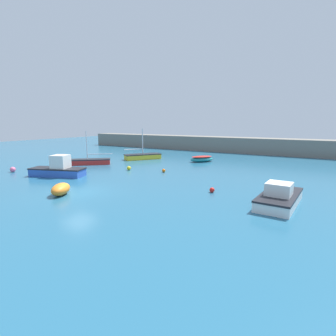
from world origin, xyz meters
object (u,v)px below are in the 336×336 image
Objects in this scene: motorboat_with_cabin at (58,169)px; mooring_buoy_yellow at (129,168)px; sailboat_short_mast at (88,162)px; mooring_buoy_pink at (13,169)px; motorboat_grey_hull at (279,197)px; sailboat_twin_hulled at (143,156)px; mooring_buoy_red at (212,190)px; rowboat_with_red_cover at (202,159)px; mooring_buoy_orange at (164,171)px; dinghy_near_pier at (61,189)px.

motorboat_with_cabin is 12.57× the size of mooring_buoy_yellow.
mooring_buoy_pink is at bearing 27.52° from sailboat_short_mast.
mooring_buoy_yellow is at bearing 76.85° from motorboat_grey_hull.
mooring_buoy_yellow is (3.87, -7.90, -0.19)m from sailboat_twin_hulled.
mooring_buoy_pink is 21.96m from mooring_buoy_red.
sailboat_short_mast is 7.12m from mooring_buoy_yellow.
motorboat_with_cabin is 6.26m from mooring_buoy_pink.
sailboat_short_mast is (-3.23, -7.50, -0.05)m from sailboat_twin_hulled.
rowboat_with_red_cover is 22.74m from mooring_buoy_pink.
motorboat_grey_hull is (11.99, -14.76, 0.11)m from rowboat_with_red_cover.
mooring_buoy_orange is at bearing 146.11° from mooring_buoy_red.
mooring_buoy_orange is (11.17, 0.54, -0.18)m from sailboat_short_mast.
mooring_buoy_pink is at bearing -168.02° from sailboat_twin_hulled.
mooring_buoy_yellow is at bearing 160.41° from mooring_buoy_red.
motorboat_grey_hull is 9.31× the size of mooring_buoy_pink.
mooring_buoy_yellow is at bearing -119.88° from sailboat_twin_hulled.
motorboat_with_cabin is 10.04× the size of mooring_buoy_pink.
mooring_buoy_pink is at bearing 98.64° from motorboat_grey_hull.
motorboat_grey_hull is at bearing -16.14° from mooring_buoy_yellow.
mooring_buoy_yellow is at bearing 13.98° from rowboat_with_red_cover.
rowboat_with_red_cover is 0.66× the size of sailboat_short_mast.
mooring_buoy_orange is at bearing -97.21° from sailboat_twin_hulled.
sailboat_short_mast reaches higher than motorboat_grey_hull.
sailboat_twin_hulled is 19.64m from mooring_buoy_red.
mooring_buoy_pink is at bearing -135.39° from dinghy_near_pier.
mooring_buoy_red is (15.59, 2.08, -0.51)m from motorboat_with_cabin.
sailboat_twin_hulled is 10.56m from mooring_buoy_orange.
mooring_buoy_yellow is at bearing 160.63° from dinghy_near_pier.
mooring_buoy_pink is (-6.21, -15.33, -0.13)m from sailboat_twin_hulled.
sailboat_twin_hulled is at bearing 142.17° from mooring_buoy_red.
motorboat_with_cabin is 1.09× the size of sailboat_short_mast.
sailboat_twin_hulled is 2.20× the size of dinghy_near_pier.
sailboat_short_mast reaches higher than dinghy_near_pier.
mooring_buoy_red is at bearing 93.33° from dinghy_near_pier.
motorboat_with_cabin reaches higher than motorboat_grey_hull.
dinghy_near_pier is 0.46× the size of sailboat_short_mast.
mooring_buoy_red is (21.72, 3.29, -0.09)m from mooring_buoy_pink.
dinghy_near_pier is 12.64m from mooring_buoy_pink.
sailboat_twin_hulled is at bearing -155.03° from sailboat_short_mast.
motorboat_grey_hull reaches higher than mooring_buoy_pink.
motorboat_with_cabin is 1.08× the size of motorboat_grey_hull.
dinghy_near_pier is 6.40× the size of mooring_buoy_orange.
motorboat_grey_hull is 11.66× the size of mooring_buoy_yellow.
mooring_buoy_red is at bearing 167.44° from motorboat_with_cabin.
sailboat_twin_hulled is 8.69m from rowboat_with_red_cover.
motorboat_grey_hull is 1.01× the size of sailboat_short_mast.
mooring_buoy_orange is at bearing 13.02° from mooring_buoy_yellow.
mooring_buoy_yellow is (-16.56, 4.79, -0.29)m from motorboat_grey_hull.
mooring_buoy_red is (-4.92, 0.65, -0.32)m from motorboat_grey_hull.
mooring_buoy_pink is (-2.97, -7.83, -0.08)m from sailboat_short_mast.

